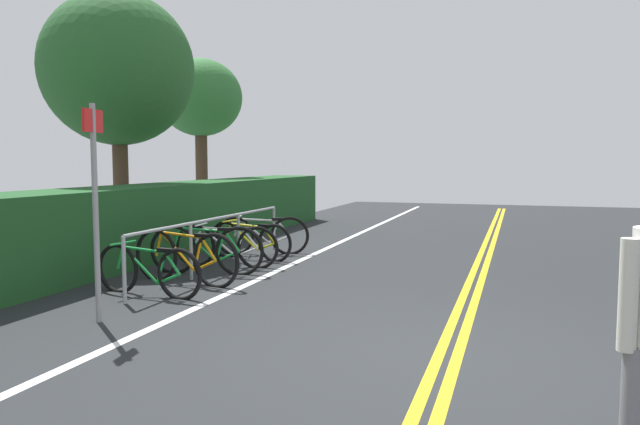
# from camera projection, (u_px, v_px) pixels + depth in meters

# --- Properties ---
(ground_plane) EXTENTS (38.39, 11.83, 0.05)m
(ground_plane) POSITION_uv_depth(u_px,v_px,m) (446.00, 364.00, 5.16)
(ground_plane) COLOR #232628
(centre_line_yellow_inner) EXTENTS (34.55, 0.10, 0.00)m
(centre_line_yellow_inner) POSITION_uv_depth(u_px,v_px,m) (456.00, 362.00, 5.13)
(centre_line_yellow_inner) COLOR gold
(centre_line_yellow_inner) RESTS_ON ground_plane
(centre_line_yellow_outer) EXTENTS (34.55, 0.10, 0.00)m
(centre_line_yellow_outer) POSITION_uv_depth(u_px,v_px,m) (437.00, 360.00, 5.18)
(centre_line_yellow_outer) COLOR gold
(centre_line_yellow_outer) RESTS_ON ground_plane
(bike_lane_stripe_white) EXTENTS (34.55, 0.12, 0.00)m
(bike_lane_stripe_white) POSITION_uv_depth(u_px,v_px,m) (148.00, 330.00, 6.10)
(bike_lane_stripe_white) COLOR white
(bike_lane_stripe_white) RESTS_ON ground_plane
(bike_rack) EXTENTS (4.70, 0.05, 0.84)m
(bike_rack) POSITION_uv_depth(u_px,v_px,m) (216.00, 231.00, 9.37)
(bike_rack) COLOR #9EA0A5
(bike_rack) RESTS_ON ground_plane
(bicycle_0) EXTENTS (0.46, 1.66, 0.69)m
(bicycle_0) POSITION_uv_depth(u_px,v_px,m) (148.00, 270.00, 7.65)
(bicycle_0) COLOR black
(bicycle_0) RESTS_ON ground_plane
(bicycle_1) EXTENTS (0.47, 1.82, 0.79)m
(bicycle_1) POSITION_uv_depth(u_px,v_px,m) (185.00, 257.00, 8.39)
(bicycle_1) COLOR black
(bicycle_1) RESTS_ON ground_plane
(bicycle_2) EXTENTS (0.47, 1.80, 0.78)m
(bicycle_2) POSITION_uv_depth(u_px,v_px,m) (206.00, 250.00, 9.12)
(bicycle_2) COLOR black
(bicycle_2) RESTS_ON ground_plane
(bicycle_3) EXTENTS (0.46, 1.77, 0.72)m
(bicycle_3) POSITION_uv_depth(u_px,v_px,m) (226.00, 246.00, 9.72)
(bicycle_3) COLOR black
(bicycle_3) RESTS_ON ground_plane
(bicycle_4) EXTENTS (0.47, 1.69, 0.70)m
(bicycle_4) POSITION_uv_depth(u_px,v_px,m) (250.00, 241.00, 10.49)
(bicycle_4) COLOR black
(bicycle_4) RESTS_ON ground_plane
(bicycle_5) EXTENTS (0.66, 1.66, 0.74)m
(bicycle_5) POSITION_uv_depth(u_px,v_px,m) (262.00, 235.00, 11.06)
(bicycle_5) COLOR black
(bicycle_5) RESTS_ON ground_plane
(sign_post_near) EXTENTS (0.36, 0.09, 2.31)m
(sign_post_near) POSITION_uv_depth(u_px,v_px,m) (95.00, 192.00, 6.29)
(sign_post_near) COLOR gray
(sign_post_near) RESTS_ON ground_plane
(hedge_backdrop) EXTENTS (13.65, 1.27, 1.28)m
(hedge_backdrop) POSITION_uv_depth(u_px,v_px,m) (168.00, 218.00, 11.36)
(hedge_backdrop) COLOR #1C4C21
(hedge_backdrop) RESTS_ON ground_plane
(tree_mid) EXTENTS (2.88, 2.88, 4.91)m
(tree_mid) POSITION_uv_depth(u_px,v_px,m) (118.00, 70.00, 11.43)
(tree_mid) COLOR #473323
(tree_mid) RESTS_ON ground_plane
(tree_far_right) EXTENTS (2.22, 2.22, 4.42)m
(tree_far_right) POSITION_uv_depth(u_px,v_px,m) (200.00, 100.00, 15.98)
(tree_far_right) COLOR #473323
(tree_far_right) RESTS_ON ground_plane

